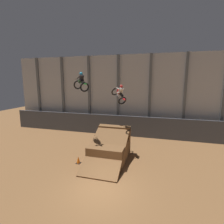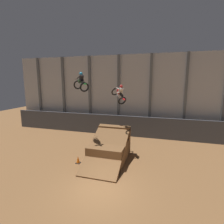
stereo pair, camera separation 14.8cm
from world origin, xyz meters
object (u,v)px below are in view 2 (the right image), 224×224
at_px(dirt_ramp, 110,148).
at_px(rider_bike_left_air, 81,83).
at_px(rider_bike_right_air, 119,94).
at_px(traffic_cone_near_ramp, 78,160).

distance_m(dirt_ramp, rider_bike_left_air, 5.82).
distance_m(dirt_ramp, rider_bike_right_air, 4.64).
xyz_separation_m(dirt_ramp, rider_bike_right_air, (0.47, 1.22, 4.45)).
bearing_deg(dirt_ramp, rider_bike_right_air, 69.18).
distance_m(rider_bike_left_air, rider_bike_right_air, 3.30).
bearing_deg(rider_bike_right_air, rider_bike_left_air, 169.02).
bearing_deg(traffic_cone_near_ramp, rider_bike_left_air, 93.01).
xyz_separation_m(dirt_ramp, traffic_cone_near_ramp, (-2.17, -1.52, -0.61)).
relative_size(rider_bike_left_air, rider_bike_right_air, 0.96).
bearing_deg(rider_bike_right_air, traffic_cone_near_ramp, -176.79).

